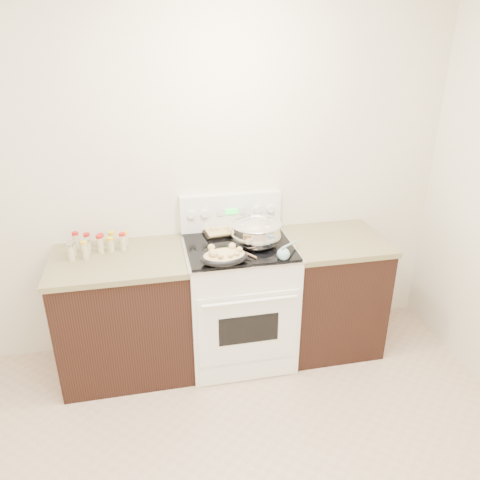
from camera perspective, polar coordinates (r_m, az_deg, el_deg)
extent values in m
cube|color=silver|center=(3.45, -7.15, 7.54)|extent=(4.00, 0.05, 2.70)
cube|color=black|center=(3.52, -13.74, -9.10)|extent=(0.90, 0.64, 0.88)
cube|color=brown|center=(3.29, -14.53, -2.39)|extent=(0.93, 0.67, 0.04)
cube|color=black|center=(3.75, 10.85, -6.49)|extent=(0.70, 0.64, 0.88)
cube|color=brown|center=(3.54, 11.43, -0.08)|extent=(0.73, 0.67, 0.04)
cube|color=white|center=(3.54, -0.17, -7.65)|extent=(0.76, 0.66, 0.92)
cube|color=white|center=(3.27, 1.04, -10.78)|extent=(0.70, 0.01, 0.55)
cube|color=black|center=(3.27, 1.07, -10.85)|extent=(0.42, 0.01, 0.22)
cylinder|color=white|center=(3.10, 1.24, -7.49)|extent=(0.65, 0.02, 0.02)
cube|color=white|center=(3.50, 0.99, -15.79)|extent=(0.70, 0.01, 0.14)
cube|color=silver|center=(3.32, -0.18, -0.82)|extent=(0.78, 0.68, 0.01)
cube|color=black|center=(3.31, -0.18, -0.63)|extent=(0.74, 0.64, 0.01)
cube|color=white|center=(3.52, -1.15, 3.51)|extent=(0.76, 0.07, 0.28)
cylinder|color=white|center=(3.44, -5.93, 3.07)|extent=(0.06, 0.02, 0.06)
cylinder|color=white|center=(3.45, -4.28, 3.21)|extent=(0.06, 0.02, 0.06)
cylinder|color=white|center=(3.52, 2.20, 3.69)|extent=(0.06, 0.02, 0.06)
cylinder|color=white|center=(3.54, 3.78, 3.81)|extent=(0.06, 0.02, 0.06)
cube|color=#19E533|center=(3.48, -1.02, 3.48)|extent=(0.09, 0.00, 0.04)
cube|color=silver|center=(3.46, -2.32, 3.38)|extent=(0.05, 0.00, 0.05)
cube|color=silver|center=(3.49, 0.27, 3.57)|extent=(0.05, 0.00, 0.05)
ellipsoid|color=silver|center=(3.29, 1.98, 0.60)|extent=(0.44, 0.44, 0.21)
cylinder|color=silver|center=(3.31, 1.96, -0.42)|extent=(0.19, 0.19, 0.01)
torus|color=silver|center=(3.25, 2.00, 1.96)|extent=(0.36, 0.36, 0.02)
cylinder|color=silver|center=(3.28, 1.98, 0.96)|extent=(0.34, 0.34, 0.12)
cylinder|color=brown|center=(3.26, 1.99, 1.76)|extent=(0.32, 0.32, 0.00)
cube|color=beige|center=(3.37, 3.09, 2.62)|extent=(0.03, 0.03, 0.02)
cube|color=beige|center=(3.20, 1.95, 1.45)|extent=(0.02, 0.02, 0.02)
cube|color=beige|center=(3.28, 2.59, 2.04)|extent=(0.04, 0.04, 0.02)
cube|color=beige|center=(3.30, 2.20, 2.21)|extent=(0.04, 0.04, 0.03)
cube|color=beige|center=(3.27, 2.21, 1.93)|extent=(0.03, 0.03, 0.02)
cube|color=beige|center=(3.24, 2.36, 1.75)|extent=(0.04, 0.04, 0.03)
cube|color=beige|center=(3.23, 0.33, 1.69)|extent=(0.03, 0.03, 0.02)
cube|color=beige|center=(3.38, 2.64, 2.69)|extent=(0.03, 0.03, 0.02)
cube|color=beige|center=(3.27, 2.97, 1.93)|extent=(0.04, 0.04, 0.03)
cube|color=beige|center=(3.20, 3.37, 1.41)|extent=(0.03, 0.03, 0.03)
ellipsoid|color=black|center=(3.04, -1.93, -2.12)|extent=(0.34, 0.26, 0.08)
ellipsoid|color=tan|center=(3.03, -1.93, -1.91)|extent=(0.31, 0.23, 0.06)
sphere|color=tan|center=(2.97, -1.17, -1.88)|extent=(0.04, 0.04, 0.04)
sphere|color=tan|center=(2.99, -0.41, -1.67)|extent=(0.04, 0.04, 0.04)
sphere|color=tan|center=(3.07, -3.51, -0.91)|extent=(0.05, 0.05, 0.05)
sphere|color=tan|center=(2.99, -3.38, -1.54)|extent=(0.05, 0.05, 0.05)
sphere|color=tan|center=(3.04, -0.08, -1.17)|extent=(0.04, 0.04, 0.04)
sphere|color=tan|center=(3.08, -0.96, -0.77)|extent=(0.05, 0.05, 0.05)
sphere|color=tan|center=(2.98, -3.24, -1.72)|extent=(0.06, 0.06, 0.06)
sphere|color=tan|center=(2.95, -2.35, -1.96)|extent=(0.04, 0.04, 0.04)
cube|color=black|center=(3.52, -1.59, 1.19)|extent=(0.39, 0.30, 0.02)
cube|color=tan|center=(3.51, -1.59, 1.37)|extent=(0.35, 0.26, 0.02)
sphere|color=tan|center=(3.47, -1.04, 1.30)|extent=(0.04, 0.04, 0.04)
sphere|color=tan|center=(3.44, -1.20, 1.11)|extent=(0.04, 0.04, 0.04)
sphere|color=tan|center=(3.58, -0.47, 2.04)|extent=(0.03, 0.03, 0.03)
sphere|color=tan|center=(3.48, -0.58, 1.41)|extent=(0.03, 0.03, 0.03)
sphere|color=tan|center=(3.54, -3.14, 1.79)|extent=(0.03, 0.03, 0.03)
sphere|color=tan|center=(3.55, -3.31, 1.78)|extent=(0.03, 0.03, 0.03)
sphere|color=tan|center=(3.47, -2.98, 1.33)|extent=(0.04, 0.04, 0.04)
sphere|color=tan|center=(3.48, -3.37, 1.31)|extent=(0.04, 0.04, 0.04)
sphere|color=tan|center=(3.55, -0.39, 1.91)|extent=(0.03, 0.03, 0.03)
sphere|color=tan|center=(3.49, -1.63, 1.48)|extent=(0.03, 0.03, 0.03)
cylinder|color=#A26F4A|center=(3.18, 0.44, -1.46)|extent=(0.14, 0.22, 0.01)
sphere|color=#A26F4A|center=(3.09, -0.24, -2.23)|extent=(0.04, 0.04, 0.04)
sphere|color=#7BA7B8|center=(3.11, 5.30, -1.73)|extent=(0.09, 0.09, 0.09)
cylinder|color=#7BA7B8|center=(3.19, 6.09, -0.53)|extent=(0.19, 0.22, 0.07)
cylinder|color=#BFB28C|center=(3.48, -19.34, -0.19)|extent=(0.04, 0.04, 0.11)
cylinder|color=#B21414|center=(3.45, -19.48, 0.76)|extent=(0.04, 0.04, 0.02)
cylinder|color=#BFB28C|center=(3.47, -18.11, -0.19)|extent=(0.04, 0.04, 0.09)
cylinder|color=#B21414|center=(3.45, -18.22, 0.63)|extent=(0.05, 0.05, 0.02)
cylinder|color=#BFB28C|center=(3.45, -16.54, -0.21)|extent=(0.04, 0.04, 0.09)
cylinder|color=#B21414|center=(3.43, -16.64, 0.58)|extent=(0.04, 0.04, 0.02)
cylinder|color=#BFB28C|center=(3.46, -15.32, 0.02)|extent=(0.05, 0.05, 0.09)
cylinder|color=gold|center=(3.43, -15.42, 0.83)|extent=(0.05, 0.05, 0.02)
cylinder|color=#BFB28C|center=(3.43, -13.80, 0.02)|extent=(0.04, 0.04, 0.09)
cylinder|color=gold|center=(3.41, -13.89, 0.81)|extent=(0.04, 0.04, 0.02)
cylinder|color=#BFB28C|center=(3.39, -19.70, -1.08)|extent=(0.04, 0.04, 0.09)
cylinder|color=#B2B2B7|center=(3.37, -19.82, -0.28)|extent=(0.05, 0.05, 0.02)
cylinder|color=#BFB28C|center=(3.38, -18.14, -0.87)|extent=(0.05, 0.05, 0.09)
cylinder|color=#B2B2B7|center=(3.36, -18.25, -0.05)|extent=(0.05, 0.05, 0.02)
cylinder|color=#BFB28C|center=(3.36, -16.66, -0.62)|extent=(0.05, 0.05, 0.11)
cylinder|color=#B21414|center=(3.33, -16.79, 0.42)|extent=(0.05, 0.05, 0.02)
cylinder|color=#BFB28C|center=(3.36, -15.47, -0.69)|extent=(0.05, 0.05, 0.09)
cylinder|color=gold|center=(3.34, -15.58, 0.16)|extent=(0.05, 0.05, 0.02)
cylinder|color=#BFB28C|center=(3.36, -14.10, -0.34)|extent=(0.04, 0.04, 0.11)
cylinder|color=#B21414|center=(3.33, -14.21, 0.68)|extent=(0.04, 0.04, 0.02)
cylinder|color=#BFB28C|center=(3.31, -19.90, -1.54)|extent=(0.05, 0.05, 0.10)
cylinder|color=#B2B2B7|center=(3.29, -20.05, -0.58)|extent=(0.05, 0.05, 0.02)
cylinder|color=#BFB28C|center=(3.29, -18.37, -1.36)|extent=(0.04, 0.04, 0.11)
cylinder|color=gold|center=(3.27, -18.52, -0.31)|extent=(0.04, 0.04, 0.02)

